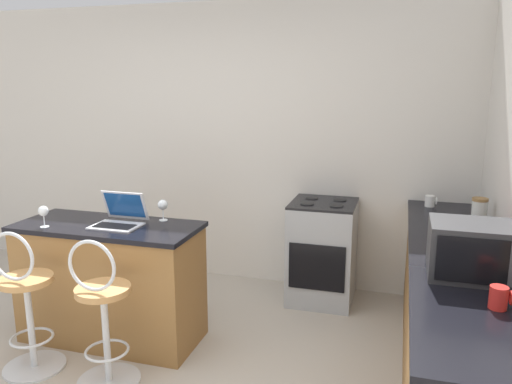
# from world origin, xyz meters

# --- Properties ---
(wall_back) EXTENTS (12.00, 0.06, 2.60)m
(wall_back) POSITION_xyz_m (0.00, 2.30, 1.30)
(wall_back) COLOR silver
(wall_back) RESTS_ON ground_plane
(breakfast_bar) EXTENTS (1.33, 0.57, 0.88)m
(breakfast_bar) POSITION_xyz_m (-0.34, 0.85, 0.44)
(breakfast_bar) COLOR olive
(breakfast_bar) RESTS_ON ground_plane
(counter_right) EXTENTS (0.59, 2.80, 0.88)m
(counter_right) POSITION_xyz_m (2.03, 0.88, 0.44)
(counter_right) COLOR olive
(counter_right) RESTS_ON ground_plane
(bar_stool_near) EXTENTS (0.40, 0.40, 0.98)m
(bar_stool_near) POSITION_xyz_m (-0.63, 0.31, 0.46)
(bar_stool_near) COLOR silver
(bar_stool_near) RESTS_ON ground_plane
(bar_stool_far) EXTENTS (0.40, 0.40, 0.98)m
(bar_stool_far) POSITION_xyz_m (-0.06, 0.31, 0.46)
(bar_stool_far) COLOR silver
(bar_stool_far) RESTS_ON ground_plane
(laptop) EXTENTS (0.34, 0.30, 0.23)m
(laptop) POSITION_xyz_m (-0.25, 0.87, 0.94)
(laptop) COLOR silver
(laptop) RESTS_ON breakfast_bar
(microwave) EXTENTS (0.47, 0.35, 0.29)m
(microwave) POSITION_xyz_m (2.06, 0.53, 1.03)
(microwave) COLOR #2D2D30
(microwave) RESTS_ON counter_right
(toaster) EXTENTS (0.19, 0.24, 0.18)m
(toaster) POSITION_xyz_m (2.05, 1.01, 0.97)
(toaster) COLOR red
(toaster) RESTS_ON counter_right
(stove_range) EXTENTS (0.55, 0.57, 0.89)m
(stove_range) POSITION_xyz_m (1.05, 1.97, 0.44)
(stove_range) COLOR #9EA3A8
(stove_range) RESTS_ON ground_plane
(mug_red) EXTENTS (0.10, 0.08, 0.10)m
(mug_red) POSITION_xyz_m (2.12, 0.15, 0.94)
(mug_red) COLOR red
(mug_red) RESTS_ON counter_right
(storage_jar) EXTENTS (0.11, 0.11, 0.21)m
(storage_jar) POSITION_xyz_m (2.20, 1.51, 0.99)
(storage_jar) COLOR silver
(storage_jar) RESTS_ON counter_right
(mug_blue) EXTENTS (0.10, 0.08, 0.09)m
(mug_blue) POSITION_xyz_m (1.97, 1.38, 0.93)
(mug_blue) COLOR #2D51AD
(mug_blue) RESTS_ON counter_right
(mug_white) EXTENTS (0.09, 0.08, 0.09)m
(mug_white) POSITION_xyz_m (1.90, 2.07, 0.93)
(mug_white) COLOR white
(mug_white) RESTS_ON counter_right
(wine_glass_tall) EXTENTS (0.07, 0.07, 0.16)m
(wine_glass_tall) POSITION_xyz_m (-0.00, 1.06, 1.00)
(wine_glass_tall) COLOR silver
(wine_glass_tall) RESTS_ON breakfast_bar
(wine_glass_short) EXTENTS (0.07, 0.07, 0.15)m
(wine_glass_short) POSITION_xyz_m (-0.72, 0.66, 0.99)
(wine_glass_short) COLOR silver
(wine_glass_short) RESTS_ON breakfast_bar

